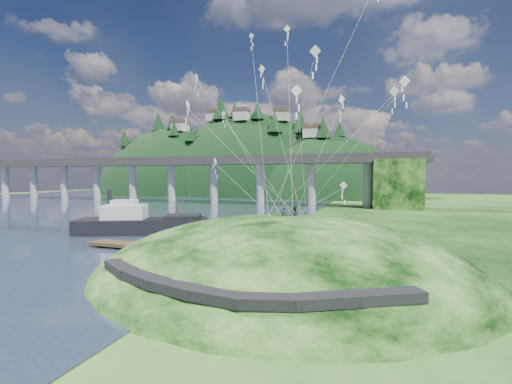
% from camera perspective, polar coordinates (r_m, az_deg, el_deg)
% --- Properties ---
extents(ground, '(320.00, 320.00, 0.00)m').
position_cam_1_polar(ground, '(33.41, -10.10, -12.44)').
color(ground, black).
rests_on(ground, ground).
extents(grass_hill, '(36.00, 32.00, 13.00)m').
position_cam_1_polar(grass_hill, '(32.79, 4.53, -15.44)').
color(grass_hill, black).
rests_on(grass_hill, ground).
extents(footpath, '(22.29, 5.84, 0.83)m').
position_cam_1_polar(footpath, '(21.25, -5.04, -15.47)').
color(footpath, black).
rests_on(footpath, ground).
extents(bridge, '(160.00, 11.00, 15.00)m').
position_cam_1_polar(bridge, '(106.92, -4.40, 3.24)').
color(bridge, '#2D2B2B').
rests_on(bridge, ground).
extents(far_ridge, '(153.00, 70.00, 94.50)m').
position_cam_1_polar(far_ridge, '(162.42, -2.68, -3.00)').
color(far_ridge, black).
rests_on(far_ridge, ground).
extents(work_barge, '(19.61, 12.16, 6.68)m').
position_cam_1_polar(work_barge, '(54.72, -18.73, -4.82)').
color(work_barge, black).
rests_on(work_barge, ground).
extents(wooden_dock, '(14.65, 2.44, 1.05)m').
position_cam_1_polar(wooden_dock, '(42.75, -18.14, -8.55)').
color(wooden_dock, '#3D2D19').
rests_on(wooden_dock, ground).
extents(kite_flyers, '(1.78, 1.38, 1.83)m').
position_cam_1_polar(kite_flyers, '(32.31, 6.01, -2.36)').
color(kite_flyers, '#272834').
rests_on(kite_flyers, ground).
extents(kite_swarm, '(19.44, 13.82, 20.67)m').
position_cam_1_polar(kite_swarm, '(31.97, 6.89, 17.58)').
color(kite_swarm, silver).
rests_on(kite_swarm, ground).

